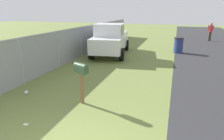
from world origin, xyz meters
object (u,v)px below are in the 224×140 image
at_px(trash_bin, 178,45).
at_px(pedestrian, 211,30).
at_px(mailbox, 81,72).
at_px(pickup_truck, 110,39).

relative_size(trash_bin, pedestrian, 0.62).
relative_size(mailbox, pickup_truck, 0.27).
bearing_deg(pedestrian, trash_bin, -28.49).
bearing_deg(trash_bin, pedestrian, -23.25).
xyz_separation_m(pickup_truck, pedestrian, (8.84, -7.23, -0.09)).
bearing_deg(mailbox, pickup_truck, 33.17).
distance_m(pickup_truck, trash_bin, 4.86).
height_order(mailbox, trash_bin, mailbox).
bearing_deg(trash_bin, mailbox, 162.21).
relative_size(pickup_truck, pedestrian, 2.93).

